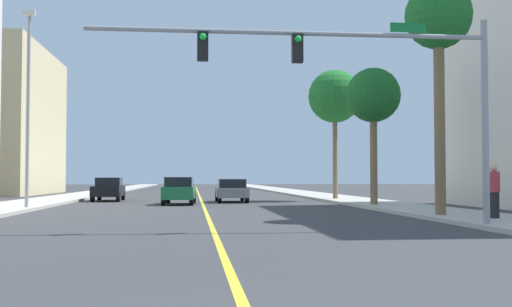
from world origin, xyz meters
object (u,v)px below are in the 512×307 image
Objects in this scene: palm_near at (438,23)px; pedestrian at (494,191)px; car_black at (109,189)px; car_blue at (183,187)px; car_gray at (231,190)px; palm_far at (335,97)px; traffic_signal_mast at (361,71)px; palm_mid at (373,97)px; street_lamp at (28,99)px; car_green at (179,190)px.

palm_near is 4.80× the size of pedestrian.
car_blue is at bearing -109.59° from car_black.
palm_near is at bearing 3.05° from pedestrian.
palm_near is at bearing -67.81° from car_gray.
car_black is (-14.59, 18.95, -6.55)m from palm_near.
pedestrian is (1.03, -2.09, -6.27)m from palm_near.
palm_near reaches higher than car_black.
palm_far is 16.08m from car_black.
palm_near reaches higher than palm_far.
palm_far is at bearing 78.63° from traffic_signal_mast.
car_black is at bearing 176.07° from palm_far.
street_lamp is at bearing -175.09° from palm_mid.
car_gray is (-6.90, 7.26, -4.96)m from palm_mid.
car_gray is at bearing 40.88° from street_lamp.
street_lamp is at bearing -139.45° from car_gray.
palm_far reaches higher than traffic_signal_mast.
street_lamp is at bearing 155.93° from palm_near.
car_black is 2.38× the size of pedestrian.
palm_far reaches higher than pedestrian.
street_lamp reaches higher than car_gray.
traffic_signal_mast is at bearing -101.37° from palm_far.
car_blue is (6.87, 25.09, -4.47)m from street_lamp.
traffic_signal_mast is at bearing -108.25° from palm_mid.
palm_mid is 1.68× the size of car_green.
car_blue is at bearing 92.80° from car_green.
traffic_signal_mast reaches higher than car_black.
car_gray is at bearing -0.21° from pedestrian.
pedestrian is (10.91, -15.31, 0.26)m from car_green.
street_lamp is 2.14× the size of car_black.
car_blue is (-10.11, 23.64, -4.99)m from palm_mid.
street_lamp reaches higher than car_green.
palm_far is (4.49, 22.33, 2.20)m from traffic_signal_mast.
palm_far reaches higher than car_gray.
street_lamp reaches higher than traffic_signal_mast.
palm_mid is 11.98m from car_green.
pedestrian is at bearing -63.79° from palm_near.
car_green is 18.81m from pedestrian.
car_gray is at bearing -78.37° from car_blue.
traffic_signal_mast is 2.83× the size of car_green.
palm_far reaches higher than car_black.
traffic_signal_mast is 37.64m from car_blue.
palm_mid is at bearing -20.32° from car_green.
pedestrian is (15.61, -21.04, 0.28)m from car_black.
pedestrian is at bearing -51.88° from car_green.
palm_far is at bearing -54.66° from car_blue.
palm_mid is 1.79× the size of car_blue.
car_gray is at bearing 160.10° from car_black.
palm_far is at bearing -20.96° from pedestrian.
car_blue is (-10.19, 14.67, -6.16)m from palm_far.
palm_mid is (16.98, 1.46, 0.52)m from street_lamp.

